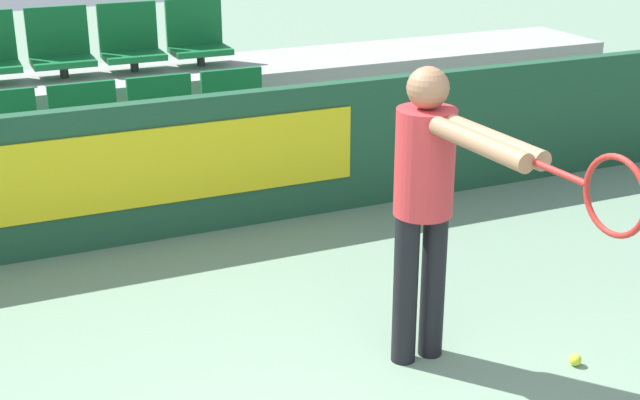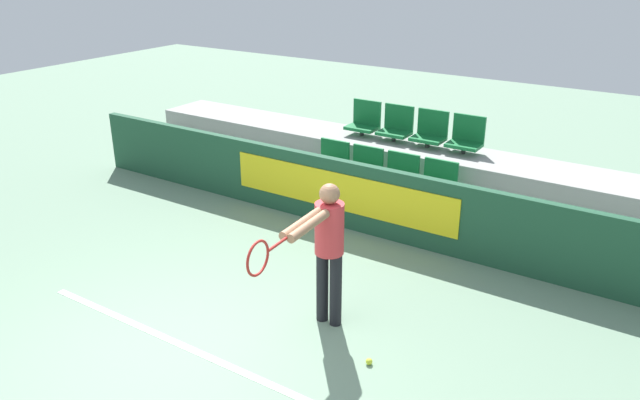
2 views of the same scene
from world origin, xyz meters
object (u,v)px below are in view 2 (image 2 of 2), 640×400
at_px(stadium_chair_3, 438,184).
at_px(tennis_ball, 369,361).
at_px(stadium_chair_4, 364,121).
at_px(tennis_player, 325,243).
at_px(stadium_chair_6, 430,132).
at_px(stadium_chair_2, 400,176).
at_px(stadium_chair_1, 365,169).
at_px(stadium_chair_5, 396,126).
at_px(stadium_chair_7, 466,138).
at_px(stadium_chair_0, 332,162).

bearing_deg(stadium_chair_3, tennis_ball, -77.32).
bearing_deg(stadium_chair_3, stadium_chair_4, 150.28).
bearing_deg(tennis_player, stadium_chair_6, 95.19).
height_order(stadium_chair_2, tennis_player, tennis_player).
distance_m(stadium_chair_1, stadium_chair_6, 1.23).
bearing_deg(tennis_player, stadium_chair_4, 110.54).
distance_m(stadium_chair_4, stadium_chair_5, 0.58).
xyz_separation_m(stadium_chair_1, stadium_chair_5, (0.00, 1.00, 0.43)).
bearing_deg(stadium_chair_7, stadium_chair_3, -90.00).
relative_size(stadium_chair_3, stadium_chair_6, 1.00).
distance_m(stadium_chair_6, stadium_chair_7, 0.58).
relative_size(stadium_chair_7, tennis_player, 0.35).
bearing_deg(stadium_chair_1, tennis_player, -68.20).
bearing_deg(stadium_chair_3, stadium_chair_1, 180.00).
relative_size(stadium_chair_2, tennis_ball, 8.49).
height_order(stadium_chair_5, stadium_chair_7, same).
height_order(stadium_chair_6, stadium_chair_7, same).
relative_size(stadium_chair_5, tennis_player, 0.35).
height_order(stadium_chair_4, stadium_chair_7, same).
height_order(stadium_chair_2, tennis_ball, stadium_chair_2).
height_order(stadium_chair_3, tennis_ball, stadium_chair_3).
distance_m(stadium_chair_2, stadium_chair_3, 0.58).
bearing_deg(stadium_chair_0, stadium_chair_3, 0.00).
bearing_deg(stadium_chair_7, stadium_chair_2, -120.28).
distance_m(stadium_chair_0, stadium_chair_7, 2.06).
distance_m(stadium_chair_3, stadium_chair_7, 1.09).
distance_m(stadium_chair_5, stadium_chair_6, 0.58).
bearing_deg(tennis_player, stadium_chair_3, 86.98).
height_order(stadium_chair_0, stadium_chair_4, stadium_chair_4).
xyz_separation_m(stadium_chair_4, tennis_player, (1.78, -3.98, -0.10)).
bearing_deg(stadium_chair_5, stadium_chair_6, 0.00).
bearing_deg(stadium_chair_4, stadium_chair_2, -40.58).
distance_m(tennis_player, tennis_ball, 1.24).
distance_m(stadium_chair_1, stadium_chair_2, 0.58).
height_order(stadium_chair_0, stadium_chair_5, stadium_chair_5).
distance_m(stadium_chair_7, tennis_player, 3.99).
bearing_deg(stadium_chair_3, tennis_player, -89.51).
height_order(stadium_chair_1, stadium_chair_3, same).
xyz_separation_m(stadium_chair_3, tennis_ball, (0.75, -3.32, -0.62)).
distance_m(stadium_chair_6, tennis_player, 4.03).
xyz_separation_m(stadium_chair_0, tennis_player, (1.78, -2.98, 0.32)).
bearing_deg(stadium_chair_7, stadium_chair_5, 180.00).
bearing_deg(stadium_chair_6, stadium_chair_4, 180.00).
xyz_separation_m(stadium_chair_5, stadium_chair_7, (1.17, 0.00, 0.00)).
relative_size(stadium_chair_0, stadium_chair_5, 1.00).
xyz_separation_m(stadium_chair_1, stadium_chair_2, (0.58, 0.00, 0.00)).
height_order(stadium_chair_5, tennis_ball, stadium_chair_5).
bearing_deg(stadium_chair_2, stadium_chair_6, 90.00).
relative_size(stadium_chair_3, stadium_chair_7, 1.00).
distance_m(stadium_chair_0, stadium_chair_4, 1.09).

